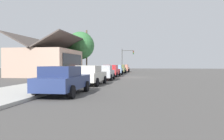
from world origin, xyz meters
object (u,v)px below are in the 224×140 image
(car_navy, at_px, (63,80))
(traffic_light_main, at_px, (127,56))
(car_skyblue, at_px, (116,70))
(fire_hydrant_red, at_px, (115,70))
(utility_pole_wooden, at_px, (87,51))
(shade_tree, at_px, (80,46))
(car_silver, at_px, (104,72))
(car_ivory, at_px, (90,75))
(car_cherry, at_px, (111,71))
(car_coral, at_px, (124,68))
(car_olive, at_px, (120,69))

(car_navy, xyz_separation_m, traffic_light_main, (42.05, -0.19, 2.67))
(car_skyblue, bearing_deg, fire_hydrant_red, 6.50)
(car_navy, height_order, fire_hydrant_red, car_navy)
(car_skyblue, height_order, utility_pole_wooden, utility_pole_wooden)
(shade_tree, bearing_deg, utility_pole_wooden, -56.34)
(fire_hydrant_red, bearing_deg, car_silver, -175.69)
(car_skyblue, height_order, fire_hydrant_red, car_skyblue)
(shade_tree, relative_size, traffic_light_main, 1.38)
(car_ivory, relative_size, utility_pole_wooden, 0.65)
(car_navy, distance_m, traffic_light_main, 42.14)
(car_cherry, xyz_separation_m, fire_hydrant_red, (14.71, 1.44, -0.32))
(car_ivory, distance_m, car_skyblue, 18.76)
(car_coral, height_order, traffic_light_main, traffic_light_main)
(shade_tree, bearing_deg, car_navy, -166.41)
(car_ivory, bearing_deg, car_silver, 0.65)
(car_skyblue, distance_m, car_olive, 6.04)
(car_skyblue, relative_size, shade_tree, 0.61)
(car_ivory, xyz_separation_m, fire_hydrant_red, (27.25, 1.52, -0.32))
(car_silver, bearing_deg, car_cherry, -0.56)
(car_navy, relative_size, car_cherry, 0.99)
(car_skyblue, distance_m, utility_pole_wooden, 6.54)
(fire_hydrant_red, bearing_deg, car_skyblue, -170.79)
(traffic_light_main, bearing_deg, utility_pole_wooden, 159.29)
(car_coral, xyz_separation_m, utility_pole_wooden, (-10.22, 5.57, 3.12))
(car_navy, height_order, car_skyblue, same)
(car_skyblue, bearing_deg, traffic_light_main, -3.66)
(car_coral, distance_m, fire_hydrant_red, 4.11)
(utility_pole_wooden, bearing_deg, car_cherry, -146.63)
(car_olive, bearing_deg, shade_tree, 125.95)
(car_ivory, bearing_deg, shade_tree, 19.11)
(car_ivory, xyz_separation_m, utility_pole_wooden, (20.81, 5.52, 3.11))
(car_skyblue, height_order, car_olive, same)
(car_silver, bearing_deg, car_navy, 177.46)
(car_navy, xyz_separation_m, car_ivory, (6.28, -0.05, -0.00))
(car_ivory, distance_m, shade_tree, 21.57)
(shade_tree, bearing_deg, car_olive, -53.70)
(car_navy, xyz_separation_m, car_olive, (31.08, 0.11, -0.00))
(fire_hydrant_red, bearing_deg, car_olive, -150.95)
(car_coral, distance_m, traffic_light_main, 5.45)
(car_cherry, relative_size, car_olive, 1.07)
(car_ivory, distance_m, utility_pole_wooden, 21.75)
(car_coral, bearing_deg, car_skyblue, 179.84)
(car_navy, bearing_deg, car_silver, -0.89)
(shade_tree, xyz_separation_m, fire_hydrant_red, (7.06, -4.93, -4.30))
(shade_tree, height_order, fire_hydrant_red, shade_tree)
(car_ivory, relative_size, traffic_light_main, 0.94)
(car_coral, relative_size, traffic_light_main, 0.85)
(car_ivory, height_order, shade_tree, shade_tree)
(car_skyblue, distance_m, fire_hydrant_red, 8.60)
(traffic_light_main, xyz_separation_m, fire_hydrant_red, (-8.53, 1.66, -2.99))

